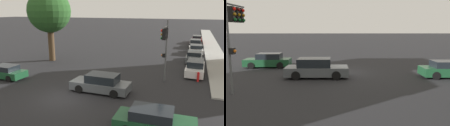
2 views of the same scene
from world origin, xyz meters
The scene contains 5 objects.
ground_plane centered at (0.00, 0.00, 0.00)m, with size 300.00×300.00×0.00m, color black.
traffic_signal centered at (6.47, 5.61, 4.04)m, with size 0.56×2.51×5.61m.
crossing_car_0 centered at (2.07, 2.09, 0.70)m, with size 4.78×1.98×1.50m.
crossing_car_1 centered at (7.15, -2.43, 0.65)m, with size 4.38×1.95×1.37m.
crossing_car_2 centered at (-8.12, 2.14, 0.61)m, with size 4.20×1.87×1.29m.
Camera 2 is at (0.51, 18.62, 3.75)m, focal length 35.00 mm.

